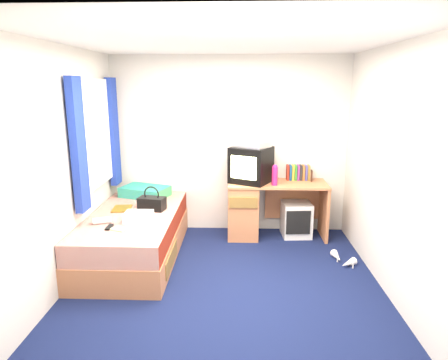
{
  "coord_description": "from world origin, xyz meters",
  "views": [
    {
      "loc": [
        0.13,
        -3.72,
        2.02
      ],
      "look_at": [
        -0.04,
        0.7,
        0.95
      ],
      "focal_mm": 32.0,
      "sensor_mm": 36.0,
      "label": 1
    }
  ],
  "objects_px": {
    "vcr": "(251,144)",
    "towel": "(138,217)",
    "picture_frame": "(311,176)",
    "magazine": "(122,209)",
    "storage_cube": "(296,219)",
    "desk": "(256,207)",
    "crt_tv": "(251,165)",
    "pink_water_bottle": "(275,176)",
    "colour_swatch_fan": "(116,230)",
    "white_heels": "(342,260)",
    "pillow": "(145,192)",
    "remote_control": "(109,227)",
    "handbag": "(152,203)",
    "aerosol_can": "(268,175)",
    "bed": "(135,235)",
    "water_bottle": "(102,221)"
  },
  "relations": [
    {
      "from": "vcr",
      "to": "towel",
      "type": "xyz_separation_m",
      "value": [
        -1.27,
        -1.01,
        -0.67
      ]
    },
    {
      "from": "picture_frame",
      "to": "magazine",
      "type": "bearing_deg",
      "value": -156.26
    },
    {
      "from": "storage_cube",
      "to": "desk",
      "type": "bearing_deg",
      "value": 177.35
    },
    {
      "from": "crt_tv",
      "to": "pink_water_bottle",
      "type": "bearing_deg",
      "value": 1.27
    },
    {
      "from": "crt_tv",
      "to": "pink_water_bottle",
      "type": "xyz_separation_m",
      "value": [
        0.3,
        -0.15,
        -0.12
      ]
    },
    {
      "from": "vcr",
      "to": "towel",
      "type": "bearing_deg",
      "value": -107.62
    },
    {
      "from": "picture_frame",
      "to": "colour_swatch_fan",
      "type": "relative_size",
      "value": 0.64
    },
    {
      "from": "colour_swatch_fan",
      "to": "crt_tv",
      "type": "bearing_deg",
      "value": 41.88
    },
    {
      "from": "white_heels",
      "to": "desk",
      "type": "bearing_deg",
      "value": 139.02
    },
    {
      "from": "storage_cube",
      "to": "pillow",
      "type": "bearing_deg",
      "value": 176.13
    },
    {
      "from": "desk",
      "to": "remote_control",
      "type": "distance_m",
      "value": 2.02
    },
    {
      "from": "pillow",
      "to": "handbag",
      "type": "relative_size",
      "value": 1.78
    },
    {
      "from": "desk",
      "to": "crt_tv",
      "type": "distance_m",
      "value": 0.58
    },
    {
      "from": "desk",
      "to": "storage_cube",
      "type": "distance_m",
      "value": 0.57
    },
    {
      "from": "colour_swatch_fan",
      "to": "white_heels",
      "type": "height_order",
      "value": "colour_swatch_fan"
    },
    {
      "from": "picture_frame",
      "to": "aerosol_can",
      "type": "xyz_separation_m",
      "value": [
        -0.59,
        -0.05,
        0.02
      ]
    },
    {
      "from": "desk",
      "to": "white_heels",
      "type": "bearing_deg",
      "value": -40.98
    },
    {
      "from": "picture_frame",
      "to": "desk",
      "type": "bearing_deg",
      "value": -164.03
    },
    {
      "from": "pillow",
      "to": "bed",
      "type": "bearing_deg",
      "value": -87.45
    },
    {
      "from": "bed",
      "to": "crt_tv",
      "type": "height_order",
      "value": "crt_tv"
    },
    {
      "from": "handbag",
      "to": "water_bottle",
      "type": "relative_size",
      "value": 1.71
    },
    {
      "from": "magazine",
      "to": "white_heels",
      "type": "distance_m",
      "value": 2.69
    },
    {
      "from": "aerosol_can",
      "to": "remote_control",
      "type": "height_order",
      "value": "aerosol_can"
    },
    {
      "from": "vcr",
      "to": "water_bottle",
      "type": "bearing_deg",
      "value": -112.17
    },
    {
      "from": "pillow",
      "to": "towel",
      "type": "xyz_separation_m",
      "value": [
        0.16,
        -1.0,
        -0.02
      ]
    },
    {
      "from": "bed",
      "to": "pillow",
      "type": "relative_size",
      "value": 3.29
    },
    {
      "from": "storage_cube",
      "to": "colour_swatch_fan",
      "type": "relative_size",
      "value": 2.13
    },
    {
      "from": "pillow",
      "to": "desk",
      "type": "xyz_separation_m",
      "value": [
        1.5,
        0.01,
        -0.2
      ]
    },
    {
      "from": "pillow",
      "to": "crt_tv",
      "type": "relative_size",
      "value": 0.98
    },
    {
      "from": "aerosol_can",
      "to": "remote_control",
      "type": "bearing_deg",
      "value": -143.75
    },
    {
      "from": "handbag",
      "to": "remote_control",
      "type": "distance_m",
      "value": 0.72
    },
    {
      "from": "bed",
      "to": "remote_control",
      "type": "height_order",
      "value": "remote_control"
    },
    {
      "from": "pillow",
      "to": "pink_water_bottle",
      "type": "xyz_separation_m",
      "value": [
        1.73,
        -0.14,
        0.26
      ]
    },
    {
      "from": "towel",
      "to": "remote_control",
      "type": "distance_m",
      "value": 0.34
    },
    {
      "from": "handbag",
      "to": "towel",
      "type": "height_order",
      "value": "handbag"
    },
    {
      "from": "pillow",
      "to": "colour_swatch_fan",
      "type": "height_order",
      "value": "pillow"
    },
    {
      "from": "white_heels",
      "to": "bed",
      "type": "bearing_deg",
      "value": 177.55
    },
    {
      "from": "storage_cube",
      "to": "crt_tv",
      "type": "relative_size",
      "value": 0.75
    },
    {
      "from": "handbag",
      "to": "magazine",
      "type": "bearing_deg",
      "value": -169.93
    },
    {
      "from": "vcr",
      "to": "colour_swatch_fan",
      "type": "xyz_separation_m",
      "value": [
        -1.44,
        -1.29,
        -0.72
      ]
    },
    {
      "from": "storage_cube",
      "to": "picture_frame",
      "type": "distance_m",
      "value": 0.62
    },
    {
      "from": "crt_tv",
      "to": "water_bottle",
      "type": "xyz_separation_m",
      "value": [
        -1.64,
        -1.1,
        -0.41
      ]
    },
    {
      "from": "bed",
      "to": "towel",
      "type": "relative_size",
      "value": 6.65
    },
    {
      "from": "aerosol_can",
      "to": "crt_tv",
      "type": "bearing_deg",
      "value": -166.55
    },
    {
      "from": "storage_cube",
      "to": "towel",
      "type": "distance_m",
      "value": 2.18
    },
    {
      "from": "colour_swatch_fan",
      "to": "water_bottle",
      "type": "bearing_deg",
      "value": 136.5
    },
    {
      "from": "picture_frame",
      "to": "water_bottle",
      "type": "height_order",
      "value": "picture_frame"
    },
    {
      "from": "white_heels",
      "to": "aerosol_can",
      "type": "bearing_deg",
      "value": 132.32
    },
    {
      "from": "aerosol_can",
      "to": "pillow",
      "type": "bearing_deg",
      "value": -177.89
    },
    {
      "from": "handbag",
      "to": "towel",
      "type": "relative_size",
      "value": 1.14
    }
  ]
}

